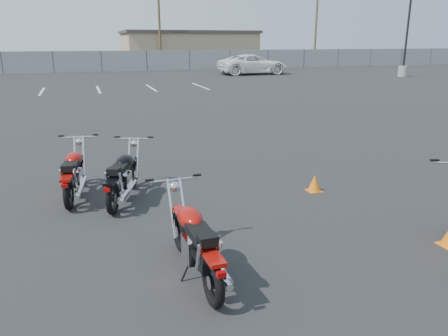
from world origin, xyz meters
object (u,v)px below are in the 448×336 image
object	(u,v)px
white_van	(253,59)
motorcycle_third_red	(195,241)
motorcycle_front_red	(74,173)
motorcycle_second_black	(123,177)

from	to	relation	value
white_van	motorcycle_third_red	bearing A→B (deg)	155.89
motorcycle_front_red	white_van	xyz separation A→B (m)	(13.83, 26.17, 0.82)
motorcycle_front_red	motorcycle_third_red	size ratio (longest dim) A/B	0.98
motorcycle_front_red	motorcycle_second_black	distance (m)	0.94
motorcycle_third_red	white_van	distance (m)	32.05
motorcycle_front_red	motorcycle_third_red	distance (m)	3.60
motorcycle_second_black	motorcycle_front_red	bearing A→B (deg)	150.37
motorcycle_second_black	motorcycle_third_red	bearing A→B (deg)	-79.15
motorcycle_second_black	motorcycle_third_red	world-z (taller)	motorcycle_third_red
motorcycle_front_red	motorcycle_third_red	world-z (taller)	motorcycle_third_red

